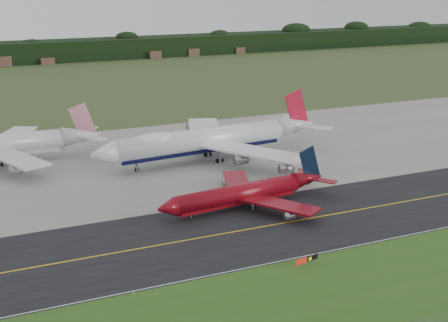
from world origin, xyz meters
TOP-DOWN VIEW (x-y plane):
  - ground at (0.00, 0.00)m, footprint 600.00×600.00m
  - grass_verge at (0.00, -35.00)m, footprint 400.00×30.00m
  - taxiway at (0.00, -4.00)m, footprint 400.00×32.00m
  - apron at (0.00, 51.00)m, footprint 400.00×78.00m
  - taxiway_centreline at (0.00, -4.00)m, footprint 400.00×0.40m
  - taxiway_edge_line at (0.00, -19.50)m, footprint 400.00×0.25m
  - horizon_treeline at (0.00, 273.76)m, footprint 700.00×25.00m
  - jet_ba_747 at (5.58, 44.63)m, footprint 69.31×57.13m
  - jet_red_737 at (-0.74, 7.94)m, footprint 42.56×34.48m
  - taxiway_sign at (-3.92, -22.92)m, footprint 4.89×1.15m
  - edge_marker_left at (-34.91, -20.50)m, footprint 0.16×0.16m
  - edge_marker_center at (6.08, -20.50)m, footprint 0.16×0.16m

SIDE VIEW (x-z plane):
  - ground at x=0.00m, z-range 0.00..0.00m
  - grass_verge at x=0.00m, z-range 0.00..0.01m
  - apron at x=0.00m, z-range 0.00..0.01m
  - taxiway at x=0.00m, z-range 0.00..0.02m
  - taxiway_centreline at x=0.00m, z-range 0.03..0.03m
  - taxiway_edge_line at x=0.00m, z-range 0.03..0.03m
  - edge_marker_left at x=-34.91m, z-range 0.00..0.50m
  - edge_marker_center at x=6.08m, z-range 0.00..0.50m
  - taxiway_sign at x=-3.92m, z-range 0.34..1.99m
  - jet_red_737 at x=-0.74m, z-range -2.57..8.92m
  - horizon_treeline at x=0.00m, z-range -0.53..11.47m
  - jet_ba_747 at x=5.58m, z-range -2.78..14.63m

